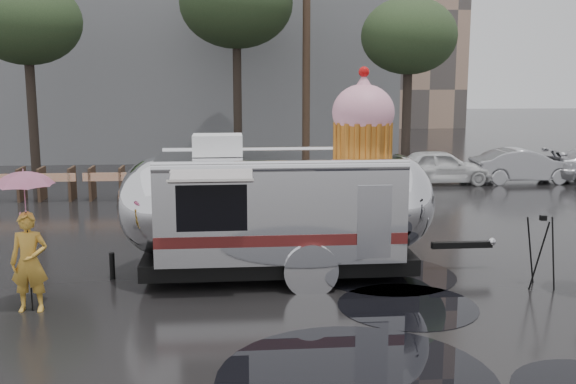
{
  "coord_description": "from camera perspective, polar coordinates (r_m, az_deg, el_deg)",
  "views": [
    {
      "loc": [
        -0.21,
        -10.7,
        3.83
      ],
      "look_at": [
        0.82,
        1.76,
        1.61
      ],
      "focal_mm": 42.0,
      "sensor_mm": 36.0,
      "label": 1
    }
  ],
  "objects": [
    {
      "name": "ground",
      "position": [
        11.36,
        -3.43,
        -9.65
      ],
      "size": [
        120.0,
        120.0,
        0.0
      ],
      "primitive_type": "plane",
      "color": "black",
      "rests_on": "ground"
    },
    {
      "name": "puddles",
      "position": [
        10.28,
        7.05,
        -11.86
      ],
      "size": [
        12.51,
        7.47,
        0.01
      ],
      "color": "black",
      "rests_on": "ground"
    },
    {
      "name": "grey_building",
      "position": [
        35.0,
        -11.29,
        14.27
      ],
      "size": [
        22.0,
        12.0,
        13.0
      ],
      "primitive_type": "cube",
      "color": "#5E5F63",
      "rests_on": "ground"
    },
    {
      "name": "utility_pole",
      "position": [
        24.86,
        1.57,
        11.9
      ],
      "size": [
        1.6,
        0.28,
        9.0
      ],
      "color": "#473323",
      "rests_on": "ground"
    },
    {
      "name": "tree_left",
      "position": [
        24.7,
        -21.26,
        13.25
      ],
      "size": [
        3.64,
        3.64,
        6.95
      ],
      "color": "#382D26",
      "rests_on": "ground"
    },
    {
      "name": "tree_mid",
      "position": [
        25.82,
        -4.4,
        15.63
      ],
      "size": [
        4.2,
        4.2,
        8.03
      ],
      "color": "#382D26",
      "rests_on": "ground"
    },
    {
      "name": "tree_right",
      "position": [
        24.53,
        10.2,
        12.79
      ],
      "size": [
        3.36,
        3.36,
        6.42
      ],
      "color": "#382D26",
      "rests_on": "ground"
    },
    {
      "name": "barricade_row",
      "position": [
        21.59,
        -18.99,
        0.71
      ],
      "size": [
        4.3,
        0.8,
        1.0
      ],
      "color": "#473323",
      "rests_on": "ground"
    },
    {
      "name": "parked_cars",
      "position": [
        25.86,
        22.96,
        2.37
      ],
      "size": [
        13.2,
        1.9,
        1.5
      ],
      "color": "silver",
      "rests_on": "ground"
    },
    {
      "name": "airstream_trailer",
      "position": [
        12.72,
        -0.48,
        -0.89
      ],
      "size": [
        7.48,
        2.85,
        4.03
      ],
      "rotation": [
        0.0,
        0.0,
        0.01
      ],
      "color": "silver",
      "rests_on": "ground"
    },
    {
      "name": "person_left",
      "position": [
        11.68,
        -21.05,
        -5.56
      ],
      "size": [
        0.6,
        0.41,
        1.64
      ],
      "primitive_type": "imported",
      "rotation": [
        0.0,
        0.0,
        -0.03
      ],
      "color": "gold",
      "rests_on": "ground"
    },
    {
      "name": "umbrella_pink",
      "position": [
        11.44,
        -21.41,
        -0.13
      ],
      "size": [
        1.16,
        1.16,
        2.34
      ],
      "color": "pink",
      "rests_on": "ground"
    },
    {
      "name": "tripod",
      "position": [
        12.93,
        20.65,
        -4.32
      ],
      "size": [
        0.5,
        0.56,
        1.34
      ],
      "rotation": [
        0.0,
        0.0,
        -0.04
      ],
      "color": "black",
      "rests_on": "ground"
    }
  ]
}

